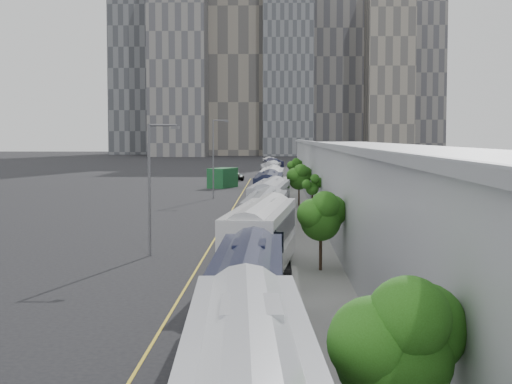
{
  "coord_description": "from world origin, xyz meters",
  "views": [
    {
      "loc": [
        3.08,
        -8.56,
        7.69
      ],
      "look_at": [
        1.41,
        57.81,
        3.0
      ],
      "focal_mm": 55.0,
      "sensor_mm": 36.0,
      "label": 1
    }
  ],
  "objects_px": {
    "bus_5": "(269,194)",
    "bus_10": "(271,168)",
    "bus_7": "(270,179)",
    "bus_3": "(266,222)",
    "bus_4": "(270,206)",
    "shipping_container": "(223,178)",
    "street_lamp_near": "(152,180)",
    "bus_9": "(273,171)",
    "suv": "(233,176)",
    "bus_1": "(248,304)",
    "bus_8": "(271,174)",
    "street_lamp_far": "(215,154)",
    "bus_2": "(261,244)",
    "bus_6": "(272,185)"
  },
  "relations": [
    {
      "from": "shipping_container",
      "to": "bus_7",
      "type": "bearing_deg",
      "value": -11.49
    },
    {
      "from": "bus_1",
      "to": "bus_4",
      "type": "xyz_separation_m",
      "value": [
        0.52,
        40.12,
        0.11
      ]
    },
    {
      "from": "shipping_container",
      "to": "street_lamp_near",
      "type": "bearing_deg",
      "value": -68.17
    },
    {
      "from": "bus_4",
      "to": "bus_7",
      "type": "xyz_separation_m",
      "value": [
        -0.28,
        44.82,
        -0.04
      ]
    },
    {
      "from": "bus_5",
      "to": "bus_8",
      "type": "relative_size",
      "value": 1.07
    },
    {
      "from": "bus_10",
      "to": "suv",
      "type": "xyz_separation_m",
      "value": [
        -6.54,
        -17.06,
        -0.72
      ]
    },
    {
      "from": "bus_6",
      "to": "bus_8",
      "type": "relative_size",
      "value": 1.06
    },
    {
      "from": "bus_6",
      "to": "bus_9",
      "type": "relative_size",
      "value": 1.02
    },
    {
      "from": "bus_2",
      "to": "bus_5",
      "type": "xyz_separation_m",
      "value": [
        0.09,
        39.28,
        -0.04
      ]
    },
    {
      "from": "bus_7",
      "to": "shipping_container",
      "type": "xyz_separation_m",
      "value": [
        -7.24,
        4.74,
        -0.12
      ]
    },
    {
      "from": "bus_1",
      "to": "bus_5",
      "type": "distance_m",
      "value": 54.38
    },
    {
      "from": "bus_2",
      "to": "shipping_container",
      "type": "xyz_separation_m",
      "value": [
        -7.23,
        74.59,
        -0.23
      ]
    },
    {
      "from": "bus_7",
      "to": "suv",
      "type": "distance_m",
      "value": 25.33
    },
    {
      "from": "bus_7",
      "to": "bus_9",
      "type": "xyz_separation_m",
      "value": [
        0.39,
        26.92,
        -0.01
      ]
    },
    {
      "from": "street_lamp_far",
      "to": "suv",
      "type": "xyz_separation_m",
      "value": [
        0.07,
        40.67,
        -4.82
      ]
    },
    {
      "from": "bus_3",
      "to": "bus_7",
      "type": "height_order",
      "value": "bus_7"
    },
    {
      "from": "street_lamp_near",
      "to": "bus_10",
      "type": "bearing_deg",
      "value": 86.21
    },
    {
      "from": "bus_8",
      "to": "bus_9",
      "type": "distance_m",
      "value": 12.2
    },
    {
      "from": "bus_10",
      "to": "suv",
      "type": "distance_m",
      "value": 18.29
    },
    {
      "from": "shipping_container",
      "to": "bus_2",
      "type": "bearing_deg",
      "value": -62.72
    },
    {
      "from": "bus_4",
      "to": "suv",
      "type": "height_order",
      "value": "bus_4"
    },
    {
      "from": "bus_2",
      "to": "bus_8",
      "type": "xyz_separation_m",
      "value": [
        0.1,
        84.57,
        -0.17
      ]
    },
    {
      "from": "bus_1",
      "to": "street_lamp_near",
      "type": "distance_m",
      "value": 22.88
    },
    {
      "from": "bus_7",
      "to": "bus_8",
      "type": "distance_m",
      "value": 14.73
    },
    {
      "from": "bus_4",
      "to": "shipping_container",
      "type": "relative_size",
      "value": 2.48
    },
    {
      "from": "street_lamp_near",
      "to": "shipping_container",
      "type": "distance_m",
      "value": 68.23
    },
    {
      "from": "bus_1",
      "to": "bus_7",
      "type": "distance_m",
      "value": 84.94
    },
    {
      "from": "bus_10",
      "to": "bus_7",
      "type": "bearing_deg",
      "value": -94.31
    },
    {
      "from": "bus_7",
      "to": "bus_9",
      "type": "bearing_deg",
      "value": 86.92
    },
    {
      "from": "bus_9",
      "to": "shipping_container",
      "type": "bearing_deg",
      "value": -113.45
    },
    {
      "from": "bus_9",
      "to": "bus_4",
      "type": "bearing_deg",
      "value": -94.55
    },
    {
      "from": "bus_3",
      "to": "bus_8",
      "type": "relative_size",
      "value": 1.03
    },
    {
      "from": "bus_6",
      "to": "bus_10",
      "type": "relative_size",
      "value": 1.08
    },
    {
      "from": "bus_8",
      "to": "shipping_container",
      "type": "bearing_deg",
      "value": -122.36
    },
    {
      "from": "bus_10",
      "to": "street_lamp_far",
      "type": "relative_size",
      "value": 1.26
    },
    {
      "from": "bus_2",
      "to": "bus_9",
      "type": "height_order",
      "value": "bus_2"
    },
    {
      "from": "bus_3",
      "to": "suv",
      "type": "height_order",
      "value": "bus_3"
    },
    {
      "from": "bus_2",
      "to": "street_lamp_far",
      "type": "xyz_separation_m",
      "value": [
        -6.79,
        53.58,
        3.89
      ]
    },
    {
      "from": "bus_1",
      "to": "bus_9",
      "type": "xyz_separation_m",
      "value": [
        0.62,
        111.86,
        0.06
      ]
    },
    {
      "from": "bus_5",
      "to": "bus_10",
      "type": "distance_m",
      "value": 72.03
    },
    {
      "from": "bus_9",
      "to": "bus_5",
      "type": "bearing_deg",
      "value": -94.78
    },
    {
      "from": "bus_9",
      "to": "bus_8",
      "type": "bearing_deg",
      "value": -95.9
    },
    {
      "from": "bus_2",
      "to": "bus_6",
      "type": "distance_m",
      "value": 54.3
    },
    {
      "from": "bus_3",
      "to": "bus_4",
      "type": "relative_size",
      "value": 0.96
    },
    {
      "from": "bus_8",
      "to": "street_lamp_near",
      "type": "height_order",
      "value": "street_lamp_near"
    },
    {
      "from": "bus_6",
      "to": "shipping_container",
      "type": "relative_size",
      "value": 2.46
    },
    {
      "from": "bus_5",
      "to": "shipping_container",
      "type": "distance_m",
      "value": 36.06
    },
    {
      "from": "street_lamp_far",
      "to": "street_lamp_near",
      "type": "bearing_deg",
      "value": -90.41
    },
    {
      "from": "bus_1",
      "to": "bus_9",
      "type": "height_order",
      "value": "bus_9"
    },
    {
      "from": "bus_2",
      "to": "bus_7",
      "type": "height_order",
      "value": "bus_2"
    }
  ]
}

